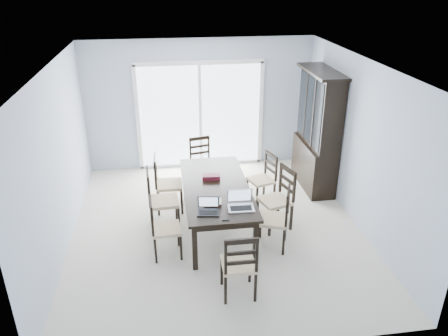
{
  "coord_description": "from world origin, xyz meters",
  "views": [
    {
      "loc": [
        -0.73,
        -5.91,
        3.81
      ],
      "look_at": [
        0.12,
        0.0,
        1.05
      ],
      "focal_mm": 35.0,
      "sensor_mm": 36.0,
      "label": 1
    }
  ],
  "objects": [
    {
      "name": "floor",
      "position": [
        0.0,
        0.0,
        0.0
      ],
      "size": [
        5.0,
        5.0,
        0.0
      ],
      "primitive_type": "plane",
      "color": "silver",
      "rests_on": "ground"
    },
    {
      "name": "ceiling",
      "position": [
        0.0,
        0.0,
        2.6
      ],
      "size": [
        5.0,
        5.0,
        0.0
      ],
      "primitive_type": "plane",
      "rotation": [
        3.14,
        0.0,
        0.0
      ],
      "color": "white",
      "rests_on": "back_wall"
    },
    {
      "name": "back_wall",
      "position": [
        0.0,
        2.5,
        1.3
      ],
      "size": [
        4.5,
        0.02,
        2.6
      ],
      "primitive_type": "cube",
      "color": "#A8B4C8",
      "rests_on": "floor"
    },
    {
      "name": "wall_left",
      "position": [
        -2.25,
        0.0,
        1.3
      ],
      "size": [
        0.02,
        5.0,
        2.6
      ],
      "primitive_type": "cube",
      "color": "#A8B4C8",
      "rests_on": "floor"
    },
    {
      "name": "wall_right",
      "position": [
        2.25,
        0.0,
        1.3
      ],
      "size": [
        0.02,
        5.0,
        2.6
      ],
      "primitive_type": "cube",
      "color": "#A8B4C8",
      "rests_on": "floor"
    },
    {
      "name": "balcony",
      "position": [
        0.0,
        3.5,
        -0.05
      ],
      "size": [
        4.5,
        2.0,
        0.1
      ],
      "primitive_type": "cube",
      "color": "gray",
      "rests_on": "ground"
    },
    {
      "name": "railing",
      "position": [
        0.0,
        4.5,
        0.55
      ],
      "size": [
        4.5,
        0.06,
        1.1
      ],
      "primitive_type": "cube",
      "color": "#99999E",
      "rests_on": "balcony"
    },
    {
      "name": "dining_table",
      "position": [
        0.0,
        0.0,
        0.67
      ],
      "size": [
        1.0,
        2.2,
        0.75
      ],
      "color": "black",
      "rests_on": "floor"
    },
    {
      "name": "china_hutch",
      "position": [
        2.02,
        1.25,
        1.07
      ],
      "size": [
        0.5,
        1.38,
        2.2
      ],
      "color": "black",
      "rests_on": "floor"
    },
    {
      "name": "sliding_door",
      "position": [
        0.0,
        2.48,
        1.09
      ],
      "size": [
        2.52,
        0.05,
        2.18
      ],
      "color": "silver",
      "rests_on": "floor"
    },
    {
      "name": "chair_left_near",
      "position": [
        -0.88,
        -0.6,
        0.55
      ],
      "size": [
        0.43,
        0.42,
        1.05
      ],
      "rotation": [
        0.0,
        0.0,
        -1.51
      ],
      "color": "black",
      "rests_on": "floor"
    },
    {
      "name": "chair_left_mid",
      "position": [
        -0.91,
        0.11,
        0.63
      ],
      "size": [
        0.48,
        0.47,
        1.18
      ],
      "rotation": [
        0.0,
        0.0,
        -1.51
      ],
      "color": "black",
      "rests_on": "floor"
    },
    {
      "name": "chair_left_far",
      "position": [
        -0.81,
        0.71,
        0.61
      ],
      "size": [
        0.45,
        0.44,
        1.15
      ],
      "rotation": [
        0.0,
        0.0,
        -1.58
      ],
      "color": "black",
      "rests_on": "floor"
    },
    {
      "name": "chair_right_near",
      "position": [
        0.84,
        -0.64,
        0.59
      ],
      "size": [
        0.55,
        0.54,
        1.12
      ],
      "rotation": [
        0.0,
        0.0,
        1.23
      ],
      "color": "black",
      "rests_on": "floor"
    },
    {
      "name": "chair_right_mid",
      "position": [
        1.01,
        -0.07,
        0.61
      ],
      "size": [
        0.55,
        0.54,
        1.15
      ],
      "rotation": [
        0.0,
        0.0,
        1.87
      ],
      "color": "black",
      "rests_on": "floor"
    },
    {
      "name": "chair_right_far",
      "position": [
        0.97,
        0.77,
        0.54
      ],
      "size": [
        0.5,
        0.49,
        1.03
      ],
      "rotation": [
        0.0,
        0.0,
        1.88
      ],
      "color": "black",
      "rests_on": "floor"
    },
    {
      "name": "chair_end_near",
      "position": [
        0.08,
        -1.65,
        0.58
      ],
      "size": [
        0.42,
        0.43,
        1.1
      ],
      "rotation": [
        0.0,
        0.0,
        -0.01
      ],
      "color": "black",
      "rests_on": "floor"
    },
    {
      "name": "chair_end_far",
      "position": [
        -0.08,
        1.59,
        0.57
      ],
      "size": [
        0.48,
        0.49,
        1.07
      ],
      "rotation": [
        0.0,
        0.0,
        3.36
      ],
      "color": "black",
      "rests_on": "floor"
    },
    {
      "name": "laptop_dark",
      "position": [
        -0.21,
        -0.79,
        0.8
      ],
      "size": [
        0.32,
        0.25,
        0.2
      ],
      "rotation": [
        0.0,
        0.0,
        -0.14
      ],
      "color": "black",
      "rests_on": "dining_table"
    },
    {
      "name": "laptop_silver",
      "position": [
        0.25,
        -0.74,
        0.81
      ],
      "size": [
        0.37,
        0.27,
        0.25
      ],
      "rotation": [
        0.0,
        0.0,
        -0.04
      ],
      "color": "silver",
      "rests_on": "dining_table"
    },
    {
      "name": "book_stack",
      "position": [
        -0.11,
        -0.54,
        0.77
      ],
      "size": [
        0.27,
        0.22,
        0.04
      ],
      "rotation": [
        0.0,
        0.0,
        -0.28
      ],
      "color": "maroon",
      "rests_on": "dining_table"
    },
    {
      "name": "cell_phone",
      "position": [
        -0.0,
        -1.0,
        0.76
      ],
      "size": [
        0.11,
        0.06,
        0.01
      ],
      "primitive_type": "cube",
      "rotation": [
        0.0,
        0.0,
        -0.12
      ],
      "color": "black",
      "rests_on": "dining_table"
    },
    {
      "name": "game_box",
      "position": [
        -0.04,
        0.25,
        0.78
      ],
      "size": [
        0.29,
        0.16,
        0.07
      ],
      "primitive_type": "cube",
      "rotation": [
        0.0,
        0.0,
        -0.08
      ],
      "color": "#470E1C",
      "rests_on": "dining_table"
    },
    {
      "name": "hot_tub",
      "position": [
        -0.2,
        3.66,
        0.47
      ],
      "size": [
        1.9,
        1.71,
        0.94
      ],
      "rotation": [
        0.0,
        0.0,
        0.06
      ],
      "color": "brown",
      "rests_on": "balcony"
    }
  ]
}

